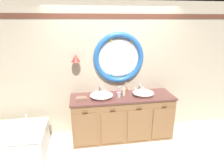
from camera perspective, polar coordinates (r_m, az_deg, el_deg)
name	(u,v)px	position (r m, az deg, el deg)	size (l,w,h in m)	color
ground_plane	(118,143)	(3.88, 1.74, -17.05)	(14.00, 14.00, 0.00)	silver
back_wall_assembly	(113,69)	(3.86, 0.38, 4.45)	(6.40, 0.26, 2.60)	beige
vanity_counter	(122,116)	(3.88, 2.98, -9.53)	(1.97, 0.65, 0.87)	olive
sink_basin_left	(101,95)	(3.59, -3.14, -3.33)	(0.43, 0.43, 0.10)	white
sink_basin_right	(143,93)	(3.76, 9.23, -2.57)	(0.41, 0.41, 0.10)	white
faucet_set_left	(100,90)	(3.82, -3.55, -1.71)	(0.23, 0.13, 0.18)	silver
faucet_set_right	(139,88)	(3.98, 8.12, -1.21)	(0.22, 0.14, 0.15)	silver
toothbrush_holder_left	(119,94)	(3.63, 2.01, -3.03)	(0.08, 0.08, 0.22)	silver
toothbrush_holder_right	(126,90)	(3.86, 4.17, -1.78)	(0.08, 0.08, 0.21)	#996647
soap_dispenser	(124,92)	(3.70, 3.53, -2.28)	(0.06, 0.06, 0.17)	#EFE5C6
folded_hand_towel	(81,98)	(3.57, -9.07, -4.23)	(0.20, 0.13, 0.04)	#936B56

